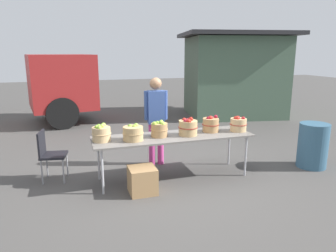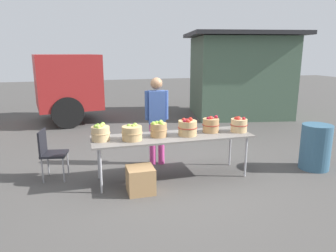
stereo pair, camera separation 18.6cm
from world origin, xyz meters
name	(u,v)px [view 1 (the left image)]	position (x,y,z in m)	size (l,w,h in m)	color
ground_plane	(173,177)	(0.00, 0.00, 0.00)	(40.00, 40.00, 0.00)	#474442
market_table	(173,138)	(0.00, 0.00, 0.71)	(2.70, 0.76, 0.75)	slate
apple_basket_green_0	(101,133)	(-1.19, 0.03, 0.88)	(0.31, 0.31, 0.28)	tan
apple_basket_green_1	(133,133)	(-0.70, -0.07, 0.87)	(0.34, 0.34, 0.27)	tan
apple_basket_green_2	(159,129)	(-0.24, 0.02, 0.88)	(0.29, 0.29, 0.27)	#A87F51
apple_basket_red_0	(188,127)	(0.25, -0.04, 0.89)	(0.33, 0.33, 0.31)	tan
apple_basket_red_1	(211,124)	(0.72, 0.06, 0.88)	(0.30, 0.30, 0.29)	#A87F51
apple_basket_red_2	(238,124)	(1.20, -0.04, 0.88)	(0.30, 0.30, 0.28)	tan
vendor_adult	(156,114)	(-0.10, 0.74, 0.98)	(0.44, 0.26, 1.67)	#CC3F8C
food_kiosk	(234,74)	(3.75, 4.73, 1.38)	(3.98, 3.50, 2.74)	#47604C
folding_chair	(49,152)	(-2.01, 0.51, 0.51)	(0.46, 0.46, 0.86)	black
trash_barrel	(313,145)	(2.66, -0.29, 0.42)	(0.54, 0.54, 0.84)	#335972
produce_crate	(142,180)	(-0.64, -0.43, 0.20)	(0.41, 0.41, 0.41)	#A87F51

